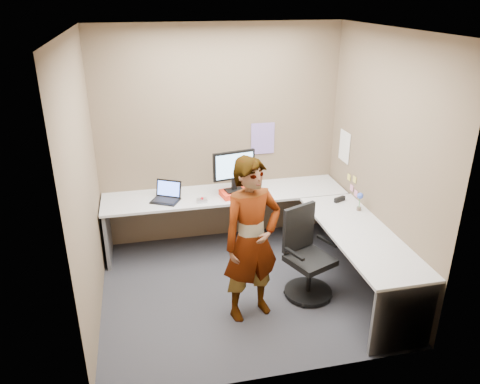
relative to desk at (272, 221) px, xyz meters
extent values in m
plane|color=#2A2A30|center=(-0.44, -0.39, -0.59)|extent=(3.00, 3.00, 0.00)
plane|color=brown|center=(-0.44, 0.91, 0.76)|extent=(3.00, 0.00, 3.00)
plane|color=brown|center=(1.06, -0.39, 0.76)|extent=(0.00, 2.70, 2.70)
plane|color=brown|center=(-1.94, -0.39, 0.76)|extent=(0.00, 2.70, 2.70)
plane|color=white|center=(-0.44, -0.39, 2.11)|extent=(3.00, 3.00, 0.00)
cube|color=silver|center=(-0.44, 0.59, 0.13)|extent=(2.96, 0.65, 0.03)
cube|color=silver|center=(0.74, -0.71, 0.13)|extent=(0.65, 1.91, 0.03)
cube|color=#59595B|center=(-1.88, 0.59, -0.24)|extent=(0.04, 0.60, 0.70)
cube|color=#59595B|center=(1.00, 0.59, -0.24)|extent=(0.04, 0.60, 0.70)
cube|color=#59595B|center=(0.74, -1.63, -0.24)|extent=(0.60, 0.04, 0.70)
cube|color=red|center=(-0.34, 0.49, 0.17)|extent=(0.36, 0.29, 0.07)
cube|color=black|center=(-0.34, 0.49, 0.21)|extent=(0.24, 0.19, 0.02)
cube|color=black|center=(-0.34, 0.51, 0.29)|extent=(0.06, 0.05, 0.13)
cube|color=black|center=(-0.34, 0.51, 0.53)|extent=(0.52, 0.13, 0.35)
cube|color=#7EAFDA|center=(-0.34, 0.49, 0.53)|extent=(0.46, 0.09, 0.29)
cube|color=black|center=(-1.17, 0.50, 0.15)|extent=(0.38, 0.35, 0.02)
cube|color=black|center=(-1.12, 0.60, 0.26)|extent=(0.31, 0.20, 0.20)
cube|color=#5077FF|center=(-1.12, 0.60, 0.26)|extent=(0.26, 0.17, 0.17)
cube|color=#B7B7BC|center=(-0.75, 0.39, 0.16)|extent=(0.12, 0.08, 0.04)
sphere|color=#B10B16|center=(-0.75, 0.38, 0.19)|extent=(0.04, 0.04, 0.04)
cone|color=white|center=(-0.34, 0.40, 0.17)|extent=(0.10, 0.10, 0.06)
cube|color=black|center=(0.84, 0.06, 0.17)|extent=(0.15, 0.09, 0.05)
cylinder|color=brown|center=(0.95, -0.21, 0.16)|extent=(0.05, 0.05, 0.04)
cylinder|color=#338C3F|center=(0.95, -0.21, 0.25)|extent=(0.01, 0.01, 0.14)
sphere|color=blue|center=(0.95, -0.21, 0.32)|extent=(0.07, 0.07, 0.07)
cube|color=#846BB7|center=(0.11, 0.90, 0.71)|extent=(0.30, 0.01, 0.40)
cube|color=white|center=(1.05, 0.51, 0.66)|extent=(0.01, 0.28, 0.38)
cube|color=#F2E059|center=(1.05, 0.16, 0.36)|extent=(0.01, 0.07, 0.07)
cube|color=pink|center=(1.05, 0.21, 0.23)|extent=(0.01, 0.07, 0.07)
cube|color=pink|center=(1.05, 0.09, 0.21)|extent=(0.01, 0.07, 0.07)
cube|color=#F2E059|center=(1.05, 0.31, 0.33)|extent=(0.01, 0.07, 0.07)
cylinder|color=black|center=(0.23, -0.65, -0.55)|extent=(0.51, 0.51, 0.04)
cylinder|color=black|center=(0.23, -0.65, -0.35)|extent=(0.05, 0.05, 0.37)
cube|color=black|center=(0.23, -0.65, -0.16)|extent=(0.55, 0.55, 0.06)
cube|color=black|center=(0.15, -0.46, 0.14)|extent=(0.39, 0.20, 0.50)
cube|color=black|center=(0.02, -0.73, 0.00)|extent=(0.14, 0.27, 0.03)
cube|color=black|center=(0.44, -0.56, 0.00)|extent=(0.14, 0.27, 0.03)
imported|color=#999399|center=(-0.44, -0.80, 0.24)|extent=(0.69, 0.55, 1.66)
camera|label=1|loc=(-1.39, -4.58, 2.43)|focal=35.00mm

